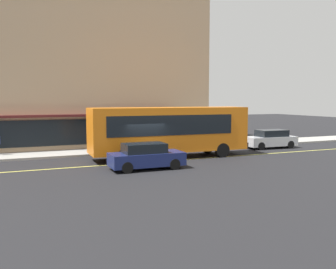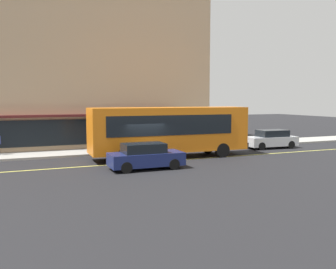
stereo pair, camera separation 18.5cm
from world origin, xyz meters
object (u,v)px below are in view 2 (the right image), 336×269
at_px(traffic_light, 210,118).
at_px(car_silver, 271,139).
at_px(pedestrian_at_corner, 103,135).
at_px(bus, 170,129).
at_px(car_navy, 145,156).
at_px(pedestrian_waiting, 182,134).

xyz_separation_m(traffic_light, car_silver, (4.49, -2.25, -1.79)).
xyz_separation_m(car_silver, pedestrian_at_corner, (-13.32, 3.66, 0.53)).
bearing_deg(pedestrian_at_corner, bus, -54.76).
bearing_deg(car_navy, pedestrian_at_corner, 94.45).
height_order(bus, pedestrian_at_corner, bus).
bearing_deg(pedestrian_at_corner, traffic_light, -9.06).
xyz_separation_m(bus, car_silver, (9.71, 1.45, -1.24)).
relative_size(traffic_light, pedestrian_waiting, 1.95).
bearing_deg(pedestrian_at_corner, car_navy, -85.55).
bearing_deg(car_silver, car_navy, -159.58).
relative_size(pedestrian_waiting, pedestrian_at_corner, 0.89).
bearing_deg(car_navy, pedestrian_waiting, 53.70).
bearing_deg(car_navy, bus, 47.89).
height_order(pedestrian_waiting, pedestrian_at_corner, pedestrian_at_corner).
relative_size(car_silver, car_navy, 1.02).
bearing_deg(pedestrian_at_corner, car_silver, -15.35).
distance_m(car_navy, pedestrian_at_corner, 8.41).
height_order(bus, traffic_light, bus).
bearing_deg(car_silver, bus, -171.52).
bearing_deg(pedestrian_waiting, traffic_light, -36.99).
height_order(car_silver, pedestrian_waiting, pedestrian_waiting).
relative_size(bus, car_navy, 2.59).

